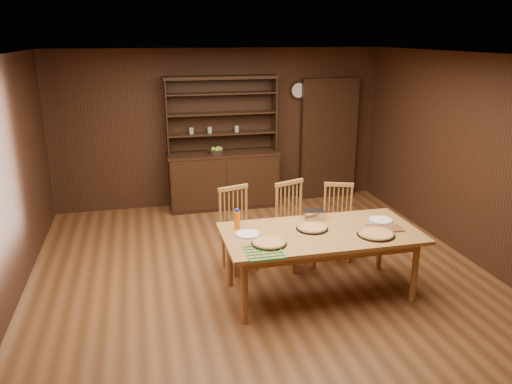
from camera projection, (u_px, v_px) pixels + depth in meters
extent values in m
plane|color=brown|center=(264.00, 280.00, 5.97)|extent=(6.00, 6.00, 0.00)
plane|color=silver|center=(265.00, 55.00, 5.18)|extent=(6.00, 6.00, 0.00)
plane|color=#3B1F12|center=(220.00, 128.00, 8.36)|extent=(5.50, 0.00, 5.50)
plane|color=#3B1F12|center=(396.00, 316.00, 2.80)|extent=(5.50, 0.00, 5.50)
plane|color=#3B1F12|center=(479.00, 161.00, 6.19)|extent=(0.00, 6.00, 6.00)
cube|color=#311A10|center=(224.00, 181.00, 8.38)|extent=(1.80, 0.50, 0.90)
cube|color=#311A10|center=(223.00, 154.00, 8.23)|extent=(1.84, 0.52, 0.04)
cube|color=#311A10|center=(220.00, 114.00, 8.25)|extent=(1.80, 0.02, 1.20)
cube|color=#311A10|center=(166.00, 117.00, 7.92)|extent=(0.02, 0.32, 1.20)
cube|color=#311A10|center=(274.00, 113.00, 8.31)|extent=(0.02, 0.32, 1.20)
cube|color=#311A10|center=(221.00, 77.00, 7.93)|extent=(1.84, 0.34, 0.05)
cylinder|color=#A99E8F|center=(191.00, 131.00, 8.08)|extent=(0.07, 0.07, 0.10)
cylinder|color=#A99E8F|center=(210.00, 130.00, 8.14)|extent=(0.07, 0.07, 0.10)
cube|color=#311A10|center=(328.00, 139.00, 8.76)|extent=(1.00, 0.18, 2.10)
cylinder|color=#311A10|center=(298.00, 90.00, 8.44)|extent=(0.30, 0.04, 0.30)
cylinder|color=#EDE2CA|center=(299.00, 90.00, 8.41)|extent=(0.24, 0.01, 0.24)
cube|color=#B7833F|center=(321.00, 233.00, 5.45)|extent=(2.15, 1.07, 0.04)
cylinder|color=#B7833F|center=(244.00, 292.00, 4.98)|extent=(0.07, 0.07, 0.71)
cylinder|color=#B7833F|center=(230.00, 258.00, 5.74)|extent=(0.07, 0.07, 0.71)
cylinder|color=#B7833F|center=(415.00, 272.00, 5.40)|extent=(0.07, 0.07, 0.71)
cylinder|color=#B7833F|center=(380.00, 242.00, 6.15)|extent=(0.07, 0.07, 0.71)
cube|color=#BB7E40|center=(240.00, 236.00, 6.14)|extent=(0.52, 0.51, 0.04)
cylinder|color=#BB7E40|center=(235.00, 260.00, 6.00)|extent=(0.04, 0.04, 0.41)
cylinder|color=#BB7E40|center=(223.00, 251.00, 6.25)|extent=(0.04, 0.04, 0.41)
cylinder|color=#BB7E40|center=(258.00, 255.00, 6.16)|extent=(0.04, 0.04, 0.41)
cylinder|color=#BB7E40|center=(246.00, 246.00, 6.41)|extent=(0.04, 0.04, 0.41)
cube|color=#BB7E40|center=(233.00, 188.00, 6.10)|extent=(0.40, 0.15, 0.05)
cube|color=#BB7E40|center=(297.00, 232.00, 6.21)|extent=(0.56, 0.55, 0.04)
cylinder|color=#BB7E40|center=(294.00, 257.00, 6.07)|extent=(0.04, 0.04, 0.43)
cylinder|color=#BB7E40|center=(278.00, 249.00, 6.31)|extent=(0.04, 0.04, 0.43)
cylinder|color=#BB7E40|center=(315.00, 251.00, 6.25)|extent=(0.04, 0.04, 0.43)
cylinder|color=#BB7E40|center=(299.00, 243.00, 6.50)|extent=(0.04, 0.04, 0.43)
cube|color=#BB7E40|center=(289.00, 183.00, 6.17)|extent=(0.41, 0.18, 0.05)
cube|color=#BB7E40|center=(338.00, 228.00, 6.46)|extent=(0.50, 0.49, 0.04)
cylinder|color=#BB7E40|center=(325.00, 247.00, 6.40)|extent=(0.03, 0.03, 0.39)
cylinder|color=#BB7E40|center=(325.00, 239.00, 6.67)|extent=(0.03, 0.03, 0.39)
cylinder|color=#BB7E40|center=(349.00, 248.00, 6.37)|extent=(0.03, 0.03, 0.39)
cylinder|color=#BB7E40|center=(348.00, 240.00, 6.64)|extent=(0.03, 0.03, 0.39)
cube|color=#BB7E40|center=(339.00, 185.00, 6.44)|extent=(0.37, 0.16, 0.05)
cylinder|color=black|center=(269.00, 244.00, 5.12)|extent=(0.37, 0.37, 0.01)
cylinder|color=#E0B560|center=(269.00, 242.00, 5.12)|extent=(0.34, 0.34, 0.02)
torus|color=#BD8643|center=(269.00, 242.00, 5.12)|extent=(0.35, 0.35, 0.03)
cylinder|color=black|center=(376.00, 235.00, 5.35)|extent=(0.41, 0.41, 0.01)
cylinder|color=#E0B560|center=(376.00, 234.00, 5.34)|extent=(0.37, 0.37, 0.02)
torus|color=#BD8643|center=(376.00, 234.00, 5.34)|extent=(0.38, 0.38, 0.03)
cylinder|color=black|center=(312.00, 229.00, 5.51)|extent=(0.36, 0.36, 0.01)
cylinder|color=#E0B560|center=(312.00, 228.00, 5.51)|extent=(0.32, 0.32, 0.02)
torus|color=#BD8643|center=(312.00, 228.00, 5.51)|extent=(0.33, 0.33, 0.03)
cylinder|color=white|center=(248.00, 234.00, 5.36)|extent=(0.27, 0.27, 0.01)
torus|color=#314C93|center=(248.00, 234.00, 5.36)|extent=(0.27, 0.27, 0.01)
cylinder|color=white|center=(381.00, 220.00, 5.77)|extent=(0.28, 0.28, 0.01)
torus|color=#314C93|center=(381.00, 220.00, 5.76)|extent=(0.29, 0.29, 0.01)
cube|color=silver|center=(314.00, 214.00, 5.83)|extent=(0.26, 0.20, 0.09)
cylinder|color=orange|center=(237.00, 220.00, 5.51)|extent=(0.07, 0.07, 0.20)
cylinder|color=#152CAC|center=(237.00, 210.00, 5.47)|extent=(0.04, 0.04, 0.03)
cube|color=red|center=(393.00, 228.00, 5.52)|extent=(0.21, 0.21, 0.01)
cube|color=red|center=(375.00, 227.00, 5.55)|extent=(0.21, 0.21, 0.01)
cylinder|color=black|center=(216.00, 152.00, 8.15)|extent=(0.26, 0.26, 0.06)
sphere|color=#8BC534|center=(213.00, 149.00, 8.12)|extent=(0.08, 0.08, 0.08)
sphere|color=#8BC534|center=(218.00, 148.00, 8.16)|extent=(0.08, 0.08, 0.08)
sphere|color=#8BC534|center=(217.00, 150.00, 8.08)|extent=(0.08, 0.08, 0.08)
sphere|color=#8BC534|center=(220.00, 149.00, 8.12)|extent=(0.08, 0.08, 0.08)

